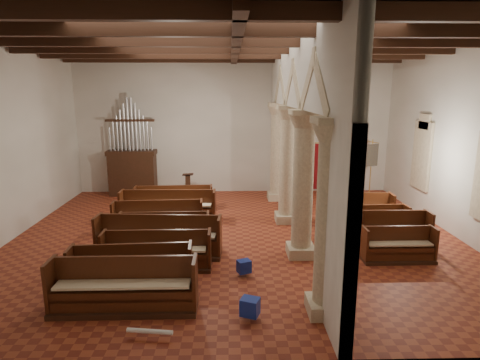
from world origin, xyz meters
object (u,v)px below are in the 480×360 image
object	(u,v)px
processional_banner	(370,182)
pipe_organ	(132,164)
lectern	(188,187)
nave_pew_0	(124,294)
aisle_pew_0	(398,250)

from	to	relation	value
processional_banner	pipe_organ	bearing A→B (deg)	152.58
lectern	nave_pew_0	world-z (taller)	nave_pew_0
lectern	processional_banner	distance (m)	7.77
lectern	aisle_pew_0	xyz separation A→B (m)	(6.41, -6.94, -0.14)
nave_pew_0	aisle_pew_0	size ratio (longest dim) A/B	1.57
lectern	aisle_pew_0	size ratio (longest dim) A/B	0.56
processional_banner	nave_pew_0	size ratio (longest dim) A/B	0.85
lectern	nave_pew_0	xyz separation A→B (m)	(-0.39, -9.31, -0.08)
processional_banner	aisle_pew_0	distance (m)	6.29
lectern	aisle_pew_0	distance (m)	9.45
lectern	pipe_organ	bearing A→B (deg)	155.70
nave_pew_0	pipe_organ	bearing A→B (deg)	101.70
pipe_organ	aisle_pew_0	distance (m)	11.62
pipe_organ	processional_banner	distance (m)	10.29
pipe_organ	lectern	bearing A→B (deg)	-10.83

